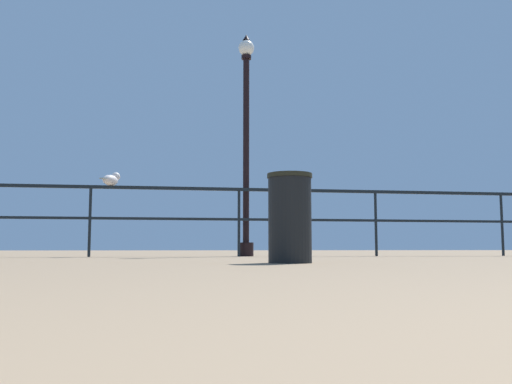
{
  "coord_description": "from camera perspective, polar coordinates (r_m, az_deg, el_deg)",
  "views": [
    {
      "loc": [
        -1.15,
        1.06,
        0.14
      ],
      "look_at": [
        0.19,
        9.14,
        0.97
      ],
      "focal_mm": 38.59,
      "sensor_mm": 36.0,
      "label": 1
    }
  ],
  "objects": [
    {
      "name": "pier_railing",
      "position": [
        8.68,
        -1.77,
        -1.39
      ],
      "size": [
        18.19,
        0.05,
        1.08
      ],
      "color": "black",
      "rests_on": "ground_plane"
    },
    {
      "name": "trash_bin",
      "position": [
        4.96,
        3.53,
        -2.69
      ],
      "size": [
        0.41,
        0.41,
        0.8
      ],
      "color": "black",
      "rests_on": "ground_plane"
    },
    {
      "name": "seagull_on_rail",
      "position": [
        8.7,
        -14.77,
        1.28
      ],
      "size": [
        0.31,
        0.42,
        0.22
      ],
      "color": "silver",
      "rests_on": "pier_railing"
    },
    {
      "name": "lamppost_center",
      "position": [
        9.05,
        -1.03,
        5.89
      ],
      "size": [
        0.26,
        0.26,
        3.68
      ],
      "color": "black",
      "rests_on": "ground_plane"
    }
  ]
}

